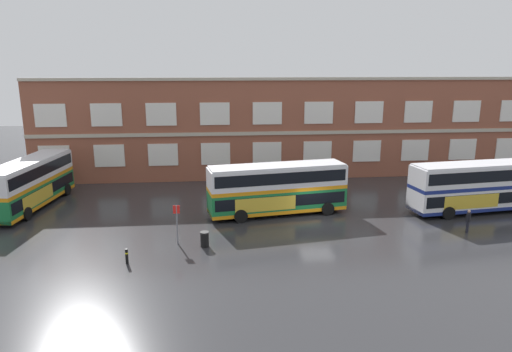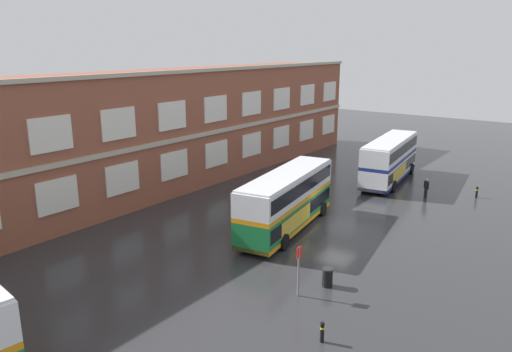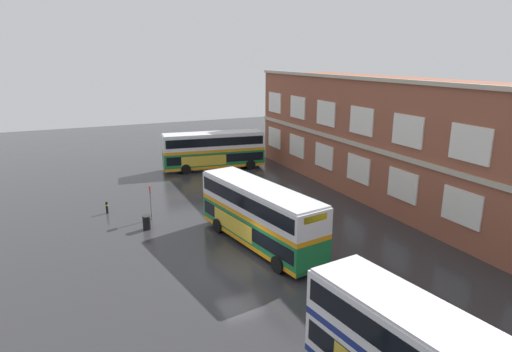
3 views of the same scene
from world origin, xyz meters
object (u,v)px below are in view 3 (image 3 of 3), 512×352
(station_litter_bin, at_px, (147,222))
(safety_bollard_west, at_px, (107,207))
(bus_stand_flag, at_px, (150,199))
(double_decker_middle, at_px, (259,214))
(double_decker_near, at_px, (214,150))

(station_litter_bin, relative_size, safety_bollard_west, 1.08)
(bus_stand_flag, relative_size, station_litter_bin, 2.62)
(double_decker_middle, xyz_separation_m, station_litter_bin, (-5.74, -6.32, -1.63))
(double_decker_near, bearing_deg, double_decker_middle, -10.60)
(double_decker_near, relative_size, station_litter_bin, 10.91)
(double_decker_near, height_order, double_decker_middle, same)
(double_decker_near, relative_size, double_decker_middle, 1.00)
(double_decker_near, height_order, safety_bollard_west, double_decker_near)
(station_litter_bin, bearing_deg, safety_bollard_west, -154.10)
(station_litter_bin, bearing_deg, double_decker_near, 145.26)
(double_decker_near, height_order, station_litter_bin, double_decker_near)
(station_litter_bin, bearing_deg, bus_stand_flag, 158.91)
(double_decker_near, relative_size, safety_bollard_west, 11.83)
(double_decker_middle, distance_m, safety_bollard_west, 13.59)
(bus_stand_flag, bearing_deg, double_decker_middle, 36.59)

